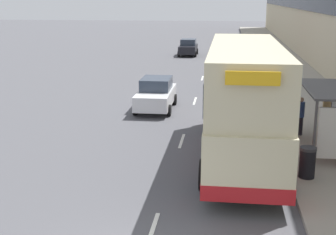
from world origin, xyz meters
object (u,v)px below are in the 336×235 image
Objects in this scene: car_3 at (156,94)px; car_2 at (235,50)px; double_decker_bus_near at (244,100)px; car_0 at (188,47)px; car_1 at (238,76)px; pedestrian_at_shelter at (300,116)px; litter_bin at (307,162)px; bus_shelter at (332,109)px; pedestrian_1 at (326,111)px.

car_2 is at bearing -101.65° from car_3.
double_decker_bus_near reaches higher than car_0.
pedestrian_at_shelter is (2.45, -10.87, 0.14)m from car_1.
litter_bin is (6.51, -9.50, -0.18)m from car_3.
car_0 is 2.47× the size of pedestrian_at_shelter.
car_3 reaches higher than car_0.
pedestrian_1 is at bearing 81.29° from bus_shelter.
double_decker_bus_near is at bearing -90.40° from car_1.
pedestrian_1 is (0.50, 3.25, -0.83)m from bus_shelter.
double_decker_bus_near reaches higher than pedestrian_at_shelter.
car_1 is at bearing -125.17° from car_3.
car_3 is (-4.53, -6.43, -0.00)m from car_1.
car_0 is 1.08× the size of car_2.
bus_shelter reaches higher than litter_bin.
car_1 is at bearing 110.25° from pedestrian_1.
bus_shelter is 0.98× the size of car_3.
car_0 is (-8.02, 31.02, -1.04)m from bus_shelter.
double_decker_bus_near is at bearing 98.50° from car_0.
bus_shelter is 28.88m from car_2.
bus_shelter is at bearing -98.71° from pedestrian_1.
car_0 is 24.18m from car_3.
double_decker_bus_near is (-3.30, -0.60, 0.41)m from bus_shelter.
car_3 is (-7.73, 6.84, -1.03)m from bus_shelter.
car_3 is (-4.50, -21.84, -0.03)m from car_2.
car_0 is 2.32× the size of pedestrian_1.
car_2 reaches higher than car_1.
pedestrian_at_shelter is at bearing -145.78° from pedestrian_1.
car_2 is 0.89× the size of car_3.
car_3 reaches higher than litter_bin.
litter_bin is at bearing 124.41° from car_3.
double_decker_bus_near is 9.82× the size of litter_bin.
car_3 is 8.98m from pedestrian_1.
pedestrian_at_shelter is at bearing -77.31° from car_1.
car_1 is (4.82, -17.75, 0.01)m from car_0.
car_0 is 29.05m from pedestrian_1.
litter_bin is (-0.47, -5.06, -0.32)m from pedestrian_at_shelter.
pedestrian_at_shelter reaches higher than car_1.
pedestrian_at_shelter is (6.98, -4.44, 0.14)m from car_3.
car_1 is at bearing -89.89° from car_2.
pedestrian_1 reaches higher than car_3.
pedestrian_1 is 6.17m from litter_bin.
car_1 is 10.68m from pedestrian_1.
litter_bin is (-1.22, -2.66, -1.21)m from bus_shelter.
bus_shelter reaches higher than car_0.
car_0 is at bearing -89.31° from car_3.
car_2 is at bearing 93.66° from litter_bin.
car_2 is at bearing 90.11° from car_1.
litter_bin is at bearing -86.34° from car_2.
double_decker_bus_near reaches higher than bus_shelter.
car_2 is (0.07, 29.28, -1.41)m from double_decker_bus_near.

